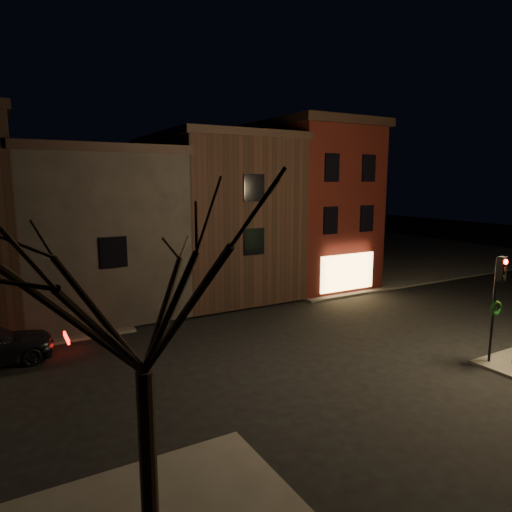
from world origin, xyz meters
The scene contains 7 objects.
ground centered at (0.00, 0.00, 0.00)m, with size 120.00×120.00×0.00m, color black.
sidewalk_far_right centered at (20.00, 20.00, 0.06)m, with size 30.00×30.00×0.12m, color #2D2B28.
corner_building centered at (8.00, 9.47, 5.40)m, with size 6.50×8.50×10.50m.
row_building_a centered at (1.50, 10.50, 4.83)m, with size 7.30×10.30×9.40m.
row_building_b centered at (-5.75, 10.50, 4.33)m, with size 7.80×10.30×8.40m.
traffic_signal centered at (5.60, -5.51, 2.81)m, with size 0.58×0.38×4.05m.
bare_tree_left centered at (-8.00, -7.00, 5.43)m, with size 5.60×5.60×7.50m.
Camera 1 is at (-10.26, -15.23, 6.89)m, focal length 32.00 mm.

